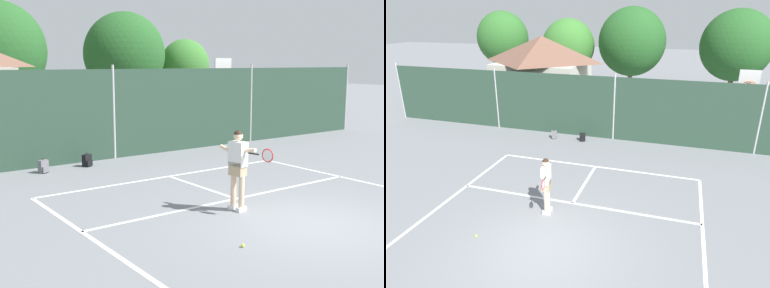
# 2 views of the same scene
# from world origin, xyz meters

# --- Properties ---
(ground_plane) EXTENTS (120.00, 120.00, 0.00)m
(ground_plane) POSITION_xyz_m (0.00, 0.00, 0.00)
(ground_plane) COLOR slate
(court_markings) EXTENTS (8.30, 11.10, 0.01)m
(court_markings) POSITION_xyz_m (0.00, 0.65, 0.00)
(court_markings) COLOR white
(court_markings) RESTS_ON ground
(chainlink_fence) EXTENTS (26.09, 0.09, 3.29)m
(chainlink_fence) POSITION_xyz_m (-0.00, 9.00, 1.57)
(chainlink_fence) COLOR #284233
(chainlink_fence) RESTS_ON ground
(basketball_hoop) EXTENTS (0.90, 0.67, 3.55)m
(basketball_hoop) POSITION_xyz_m (5.99, 10.30, 2.31)
(basketball_hoop) COLOR #284CB2
(basketball_hoop) RESTS_ON ground
(clubhouse_building) EXTENTS (5.52, 4.82, 4.72)m
(clubhouse_building) POSITION_xyz_m (-5.32, 12.68, 2.44)
(clubhouse_building) COLOR beige
(clubhouse_building) RESTS_ON ground
(treeline_backdrop) EXTENTS (26.89, 4.65, 6.53)m
(treeline_backdrop) POSITION_xyz_m (-1.11, 20.07, 3.80)
(treeline_backdrop) COLOR brown
(treeline_backdrop) RESTS_ON ground
(tennis_player) EXTENTS (0.40, 1.41, 1.85)m
(tennis_player) POSITION_xyz_m (-0.60, 1.73, 1.11)
(tennis_player) COLOR silver
(tennis_player) RESTS_ON ground
(tennis_ball) EXTENTS (0.07, 0.07, 0.07)m
(tennis_ball) POSITION_xyz_m (-2.04, -0.06, 0.03)
(tennis_ball) COLOR #CCE033
(tennis_ball) RESTS_ON ground
(backpack_grey) EXTENTS (0.32, 0.31, 0.46)m
(backpack_grey) POSITION_xyz_m (-2.87, 8.16, 0.19)
(backpack_grey) COLOR slate
(backpack_grey) RESTS_ON ground
(backpack_black) EXTENTS (0.32, 0.31, 0.46)m
(backpack_black) POSITION_xyz_m (-1.39, 8.25, 0.19)
(backpack_black) COLOR black
(backpack_black) RESTS_ON ground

